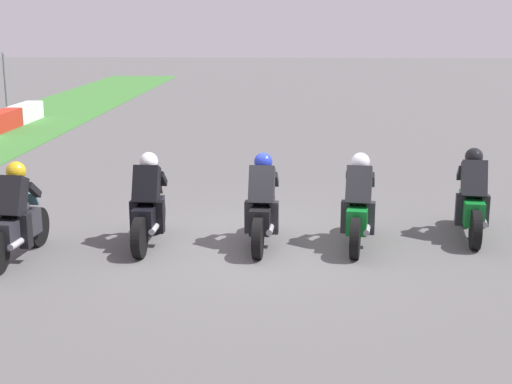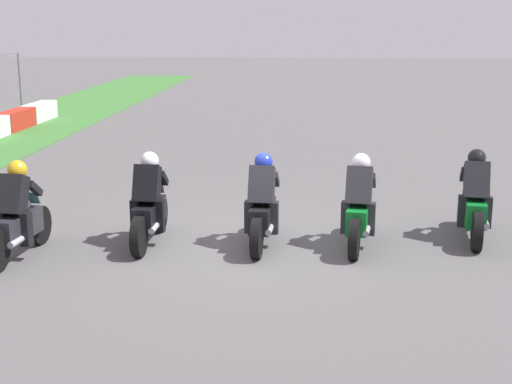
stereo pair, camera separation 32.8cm
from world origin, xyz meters
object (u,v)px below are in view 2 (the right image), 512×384
object	(u,v)px
rider_lane_b	(359,209)
rider_lane_a	(475,203)
rider_lane_d	(149,207)
rider_lane_c	(263,208)
rider_lane_e	(17,218)

from	to	relation	value
rider_lane_b	rider_lane_a	bearing A→B (deg)	-65.63
rider_lane_d	rider_lane_c	bearing A→B (deg)	-86.88
rider_lane_a	rider_lane_e	xyz separation A→B (m)	(-1.53, 7.21, 0.00)
rider_lane_c	rider_lane_e	world-z (taller)	same
rider_lane_a	rider_lane_d	size ratio (longest dim) A/B	1.00
rider_lane_b	rider_lane_e	bearing A→B (deg)	109.17
rider_lane_b	rider_lane_d	distance (m)	3.40
rider_lane_c	rider_lane_e	xyz separation A→B (m)	(-0.92, 3.71, 0.00)
rider_lane_d	rider_lane_e	size ratio (longest dim) A/B	1.00
rider_lane_b	rider_lane_c	xyz separation A→B (m)	(-0.06, 1.55, 0.00)
rider_lane_b	rider_lane_e	xyz separation A→B (m)	(-0.98, 5.26, 0.00)
rider_lane_c	rider_lane_d	world-z (taller)	same
rider_lane_a	rider_lane_d	distance (m)	5.38
rider_lane_d	rider_lane_a	bearing A→B (deg)	-81.37
rider_lane_a	rider_lane_b	size ratio (longest dim) A/B	1.00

